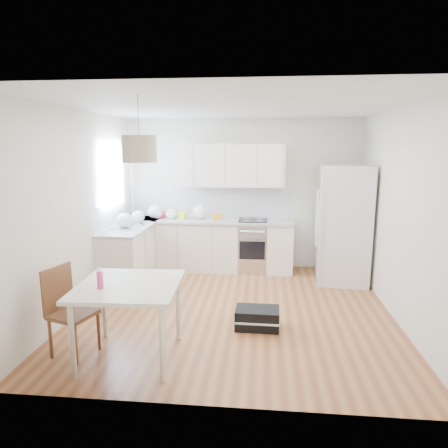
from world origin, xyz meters
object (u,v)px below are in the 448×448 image
object	(u,v)px
dining_table	(129,292)
refrigerator	(344,224)
dining_chair	(73,312)
gym_bag	(257,318)

from	to	relation	value
dining_table	refrigerator	bearing A→B (deg)	43.66
refrigerator	dining_table	distance (m)	3.90
dining_table	dining_chair	distance (m)	0.66
refrigerator	dining_chair	size ratio (longest dim) A/B	2.00
refrigerator	dining_table	size ratio (longest dim) A/B	1.79
refrigerator	gym_bag	bearing A→B (deg)	-119.71
gym_bag	dining_table	bearing A→B (deg)	-146.42
refrigerator	dining_table	xyz separation A→B (m)	(-2.70, -2.80, -0.24)
refrigerator	gym_bag	xyz separation A→B (m)	(-1.38, -1.97, -0.83)
dining_chair	gym_bag	bearing A→B (deg)	41.31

